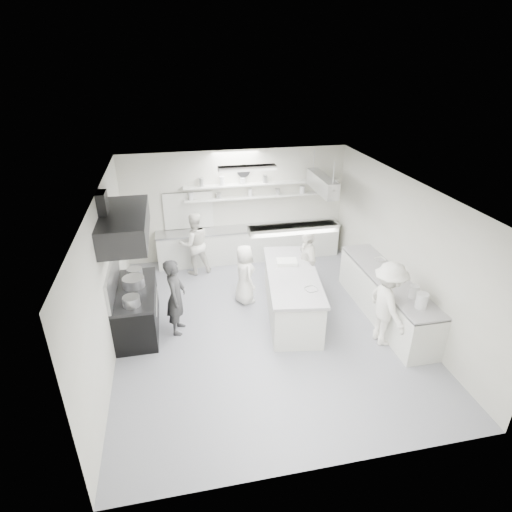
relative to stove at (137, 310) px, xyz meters
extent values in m
cube|color=#9798A1|center=(2.60, -0.40, -0.46)|extent=(6.00, 7.00, 0.02)
cube|color=white|center=(2.60, -0.40, 2.56)|extent=(6.00, 7.00, 0.02)
cube|color=beige|center=(2.60, 3.10, 1.05)|extent=(6.00, 0.04, 3.00)
cube|color=beige|center=(2.60, -3.90, 1.05)|extent=(6.00, 0.04, 3.00)
cube|color=beige|center=(-0.40, -0.40, 1.05)|extent=(0.04, 7.00, 3.00)
cube|color=beige|center=(5.60, -0.40, 1.05)|extent=(0.04, 7.00, 3.00)
cube|color=black|center=(0.00, 0.00, 0.00)|extent=(0.80, 1.80, 0.90)
cube|color=#252526|center=(0.00, 0.00, 1.90)|extent=(0.85, 2.00, 0.50)
cube|color=silver|center=(2.90, 2.80, 0.01)|extent=(5.00, 0.60, 0.92)
cube|color=silver|center=(3.30, 2.97, 1.30)|extent=(4.20, 0.26, 0.04)
cube|color=silver|center=(3.30, 2.97, 1.65)|extent=(4.20, 0.26, 0.04)
cube|color=black|center=(1.30, 3.08, 1.00)|extent=(1.30, 0.04, 1.00)
cylinder|color=white|center=(2.80, 3.06, 2.00)|extent=(0.32, 0.05, 0.32)
cube|color=silver|center=(5.25, -0.60, 0.02)|extent=(0.74, 3.30, 0.94)
cube|color=#B1B2B3|center=(4.60, 2.00, 1.85)|extent=(0.30, 1.60, 0.40)
cube|color=silver|center=(2.60, -2.20, 2.49)|extent=(1.30, 0.25, 0.10)
cube|color=silver|center=(2.60, 1.40, 2.49)|extent=(1.30, 0.25, 0.10)
cube|color=silver|center=(3.28, -0.10, 0.03)|extent=(1.38, 2.75, 0.97)
cylinder|color=#B1B2B3|center=(0.00, 0.12, 0.58)|extent=(0.44, 0.44, 0.25)
imported|color=#343434|center=(0.81, -0.23, 0.37)|extent=(0.50, 0.66, 1.64)
imported|color=white|center=(1.37, 2.28, 0.37)|extent=(0.91, 0.77, 1.65)
imported|color=white|center=(2.37, 0.62, 0.26)|extent=(0.60, 0.78, 1.41)
imported|color=white|center=(3.81, 0.54, 0.39)|extent=(0.42, 0.99, 1.69)
imported|color=white|center=(4.81, -1.43, 0.43)|extent=(0.67, 1.15, 1.76)
imported|color=#B1B2B3|center=(3.46, -0.82, 0.55)|extent=(0.31, 0.31, 0.06)
imported|color=silver|center=(3.06, 0.13, 0.55)|extent=(0.23, 0.23, 0.06)
imported|color=silver|center=(5.44, 0.19, 0.52)|extent=(0.27, 0.27, 0.06)
camera|label=1|loc=(0.95, -7.54, 4.77)|focal=29.15mm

